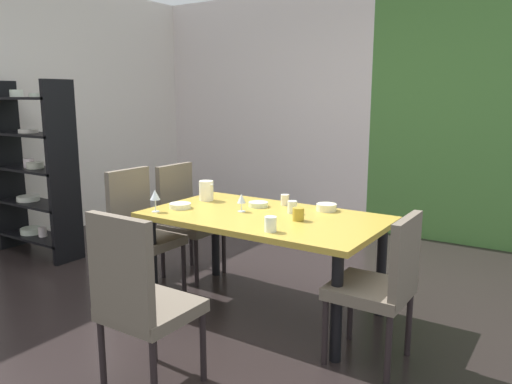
# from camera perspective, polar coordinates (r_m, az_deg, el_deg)

# --- Properties ---
(ground_plane) EXTENTS (5.92, 5.80, 0.02)m
(ground_plane) POSITION_cam_1_polar(r_m,az_deg,el_deg) (3.80, -4.88, -13.66)
(ground_plane) COLOR black
(back_panel_interior) EXTENTS (3.05, 0.10, 2.80)m
(back_panel_interior) POSITION_cam_1_polar(r_m,az_deg,el_deg) (6.61, 0.45, 9.53)
(back_panel_interior) COLOR silver
(back_panel_interior) RESTS_ON ground_plane
(garden_window_panel) EXTENTS (2.87, 0.10, 2.80)m
(garden_window_panel) POSITION_cam_1_polar(r_m,az_deg,el_deg) (5.59, 27.18, 8.06)
(garden_window_panel) COLOR #457535
(garden_window_panel) RESTS_ON ground_plane
(dining_table) EXTENTS (1.70, 0.97, 0.73)m
(dining_table) POSITION_cam_1_polar(r_m,az_deg,el_deg) (3.61, 0.94, -3.87)
(dining_table) COLOR #B49536
(dining_table) RESTS_ON ground_plane
(chair_left_near) EXTENTS (0.44, 0.44, 1.00)m
(chair_left_near) POSITION_cam_1_polar(r_m,az_deg,el_deg) (4.05, -13.09, -3.98)
(chair_left_near) COLOR #64594C
(chair_left_near) RESTS_ON ground_plane
(chair_right_near) EXTENTS (0.44, 0.44, 0.91)m
(chair_right_near) POSITION_cam_1_polar(r_m,az_deg,el_deg) (3.02, 14.27, -9.88)
(chair_right_near) COLOR #64594C
(chair_right_near) RESTS_ON ground_plane
(chair_left_far) EXTENTS (0.44, 0.44, 0.98)m
(chair_left_far) POSITION_cam_1_polar(r_m,az_deg,el_deg) (4.42, -8.05, -2.64)
(chair_left_far) COLOR #64594C
(chair_left_far) RESTS_ON ground_plane
(chair_head_near) EXTENTS (0.44, 0.44, 1.00)m
(chair_head_near) POSITION_cam_1_polar(r_m,az_deg,el_deg) (2.70, -13.20, -11.67)
(chair_head_near) COLOR #64594C
(chair_head_near) RESTS_ON ground_plane
(display_shelf) EXTENTS (0.97, 0.32, 1.71)m
(display_shelf) POSITION_cam_1_polar(r_m,az_deg,el_deg) (5.36, -24.07, 2.30)
(display_shelf) COLOR black
(display_shelf) RESTS_ON ground_plane
(wine_glass_corner) EXTENTS (0.08, 0.08, 0.17)m
(wine_glass_corner) POSITION_cam_1_polar(r_m,az_deg,el_deg) (3.73, -11.47, -0.38)
(wine_glass_corner) COLOR silver
(wine_glass_corner) RESTS_ON dining_table
(wine_glass_center) EXTENTS (0.06, 0.06, 0.13)m
(wine_glass_center) POSITION_cam_1_polar(r_m,az_deg,el_deg) (3.67, -1.68, -0.82)
(wine_glass_center) COLOR silver
(wine_glass_center) RESTS_ON dining_table
(serving_bowl_south) EXTENTS (0.17, 0.17, 0.04)m
(serving_bowl_south) POSITION_cam_1_polar(r_m,az_deg,el_deg) (3.84, -8.66, -1.56)
(serving_bowl_south) COLOR #EEEDC7
(serving_bowl_south) RESTS_ON dining_table
(serving_bowl_rear) EXTENTS (0.15, 0.15, 0.04)m
(serving_bowl_rear) POSITION_cam_1_polar(r_m,az_deg,el_deg) (3.84, 0.26, -1.42)
(serving_bowl_rear) COLOR beige
(serving_bowl_rear) RESTS_ON dining_table
(serving_bowl_right) EXTENTS (0.15, 0.15, 0.05)m
(serving_bowl_right) POSITION_cam_1_polar(r_m,az_deg,el_deg) (3.75, 8.05, -1.74)
(serving_bowl_right) COLOR beige
(serving_bowl_right) RESTS_ON dining_table
(cup_west) EXTENTS (0.08, 0.08, 0.09)m
(cup_west) POSITION_cam_1_polar(r_m,az_deg,el_deg) (3.43, 4.86, -2.54)
(cup_west) COLOR #AB8D29
(cup_west) RESTS_ON dining_table
(cup_near_window) EXTENTS (0.07, 0.07, 0.08)m
(cup_near_window) POSITION_cam_1_polar(r_m,az_deg,el_deg) (3.90, 3.33, -0.90)
(cup_near_window) COLOR beige
(cup_near_window) RESTS_ON dining_table
(cup_near_shelf) EXTENTS (0.07, 0.07, 0.09)m
(cup_near_shelf) POSITION_cam_1_polar(r_m,az_deg,el_deg) (3.64, 4.17, -1.73)
(cup_near_shelf) COLOR silver
(cup_near_shelf) RESTS_ON dining_table
(cup_left) EXTENTS (0.08, 0.08, 0.10)m
(cup_left) POSITION_cam_1_polar(r_m,az_deg,el_deg) (3.14, 1.67, -3.70)
(cup_left) COLOR white
(cup_left) RESTS_ON dining_table
(pitcher_north) EXTENTS (0.13, 0.12, 0.16)m
(pitcher_north) POSITION_cam_1_polar(r_m,az_deg,el_deg) (4.08, -5.69, 0.18)
(pitcher_north) COLOR white
(pitcher_north) RESTS_ON dining_table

